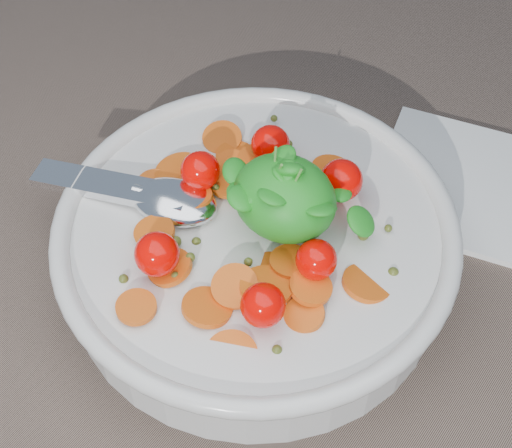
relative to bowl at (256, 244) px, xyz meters
The scene contains 3 objects.
ground 0.05m from the bowl, 41.50° to the right, with size 6.00×6.00×0.00m, color #796457.
bowl is the anchor object (origin of this frame).
napkin 0.20m from the bowl, 60.93° to the left, with size 0.16×0.14×0.01m, color white.
Camera 1 is at (0.17, -0.25, 0.48)m, focal length 55.00 mm.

